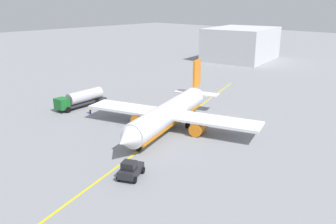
% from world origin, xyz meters
% --- Properties ---
extents(ground_plane, '(400.00, 400.00, 0.00)m').
position_xyz_m(ground_plane, '(0.00, 0.00, 0.00)').
color(ground_plane, gray).
extents(airplane, '(29.28, 29.59, 9.55)m').
position_xyz_m(airplane, '(-0.48, -0.15, 2.60)').
color(airplane, white).
rests_on(airplane, ground).
extents(fuel_tanker, '(11.29, 3.58, 3.15)m').
position_xyz_m(fuel_tanker, '(2.11, -21.43, 1.73)').
color(fuel_tanker, '#2D2D33').
rests_on(fuel_tanker, ground).
extents(pushback_tug, '(4.11, 3.54, 2.20)m').
position_xyz_m(pushback_tug, '(14.95, 7.83, 1.01)').
color(pushback_tug, '#232328').
rests_on(pushback_tug, ground).
extents(refueling_worker, '(0.59, 0.63, 1.71)m').
position_xyz_m(refueling_worker, '(3.62, -16.27, 0.82)').
color(refueling_worker, navy).
rests_on(refueling_worker, ground).
extents(safety_cone_nose, '(0.66, 0.66, 0.74)m').
position_xyz_m(safety_cone_nose, '(12.14, 6.42, 0.37)').
color(safety_cone_nose, '#F2590F').
rests_on(safety_cone_nose, ground).
extents(distant_hangar, '(28.12, 23.52, 10.95)m').
position_xyz_m(distant_hangar, '(-69.44, -29.63, 5.47)').
color(distant_hangar, silver).
rests_on(distant_hangar, ground).
extents(taxi_line_marking, '(71.33, 22.66, 0.01)m').
position_xyz_m(taxi_line_marking, '(0.00, 0.00, 0.01)').
color(taxi_line_marking, yellow).
rests_on(taxi_line_marking, ground).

